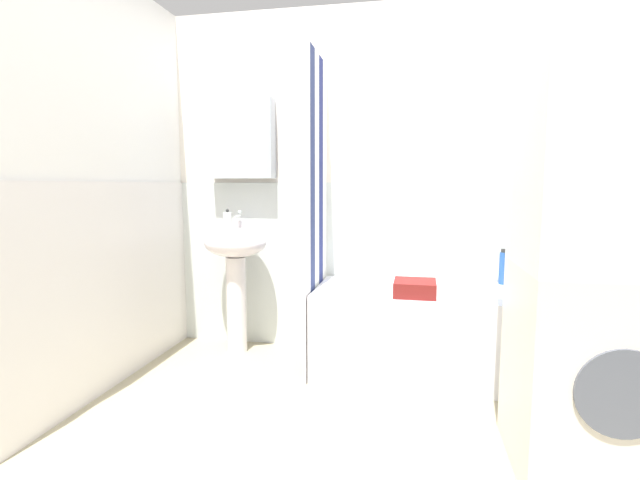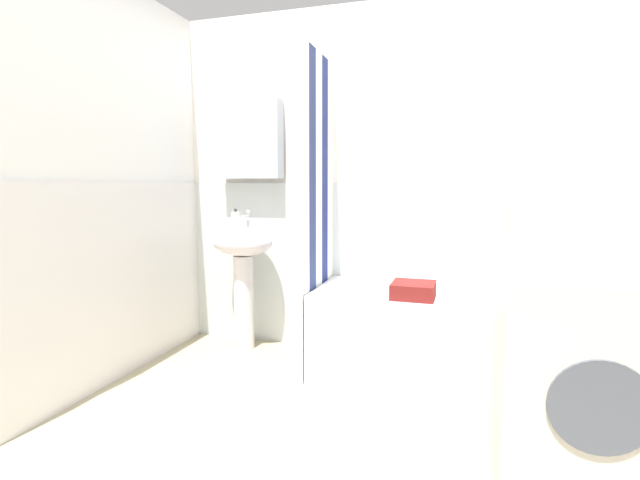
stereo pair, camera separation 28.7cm
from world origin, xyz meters
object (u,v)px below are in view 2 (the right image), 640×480
bathtub (441,336)px  lotion_bottle (558,277)px  conditioner_bottle (539,274)px  washer_dryer_stack (585,274)px  body_wash_bottle (512,271)px  soap_dispenser (236,219)px  sink (243,261)px  towel_folded (413,290)px

bathtub → lotion_bottle: size_ratio=7.82×
bathtub → lotion_bottle: lotion_bottle is taller
conditioner_bottle → washer_dryer_stack: size_ratio=0.13×
bathtub → conditioner_bottle: (0.56, 0.23, 0.37)m
body_wash_bottle → soap_dispenser: bearing=-177.3°
soap_dispenser → conditioner_bottle: 2.04m
soap_dispenser → bathtub: 1.61m
bathtub → body_wash_bottle: bearing=32.4°
sink → washer_dryer_stack: bearing=-28.7°
bathtub → body_wash_bottle: 0.61m
sink → body_wash_bottle: size_ratio=3.76×
washer_dryer_stack → soap_dispenser: bearing=151.4°
sink → soap_dispenser: bearing=156.6°
body_wash_bottle → towel_folded: bearing=-142.2°
conditioner_bottle → washer_dryer_stack: washer_dryer_stack is taller
soap_dispenser → bathtub: size_ratio=0.09×
sink → conditioner_bottle: size_ratio=4.00×
lotion_bottle → conditioner_bottle: size_ratio=0.89×
sink → lotion_bottle: 2.06m
lotion_bottle → conditioner_bottle: bearing=179.6°
sink → soap_dispenser: (-0.06, 0.03, 0.29)m
conditioner_bottle → towel_folded: size_ratio=0.91×
body_wash_bottle → conditioner_bottle: bearing=-9.3°
sink → soap_dispenser: 0.30m
body_wash_bottle → bathtub: bearing=-147.6°
towel_folded → conditioner_bottle: bearing=30.0°
body_wash_bottle → washer_dryer_stack: bearing=-83.4°
sink → washer_dryer_stack: size_ratio=0.52×
soap_dispenser → towel_folded: (1.30, -0.35, -0.36)m
sink → body_wash_bottle: bearing=3.7°
body_wash_bottle → sink: bearing=-176.3°
soap_dispenser → body_wash_bottle: bearing=2.7°
towel_folded → bathtub: bearing=49.0°
bathtub → conditioner_bottle: bearing=22.7°
bathtub → washer_dryer_stack: bearing=-59.3°
lotion_bottle → bathtub: bearing=-160.8°
sink → lotion_bottle: bearing=2.5°
soap_dispenser → towel_folded: 1.39m
soap_dispenser → towel_folded: bearing=-15.0°
conditioner_bottle → sink: bearing=-177.3°
bathtub → body_wash_bottle: (0.41, 0.26, 0.38)m
sink → soap_dispenser: soap_dispenser is taller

